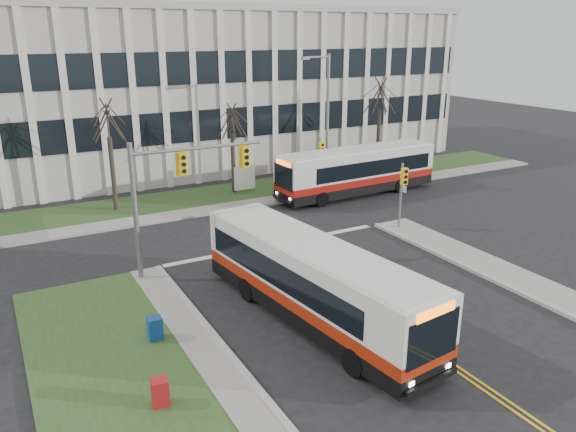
# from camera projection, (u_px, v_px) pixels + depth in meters

# --- Properties ---
(ground) EXTENTS (120.00, 120.00, 0.00)m
(ground) POSITION_uv_depth(u_px,v_px,m) (369.00, 309.00, 22.49)
(ground) COLOR black
(ground) RESTS_ON ground
(sidewalk_cross) EXTENTS (44.00, 1.60, 0.14)m
(sidewalk_cross) POSITION_uv_depth(u_px,v_px,m) (293.00, 197.00, 37.41)
(sidewalk_cross) COLOR #9E9B93
(sidewalk_cross) RESTS_ON ground
(building_lawn) EXTENTS (44.00, 5.00, 0.12)m
(building_lawn) POSITION_uv_depth(u_px,v_px,m) (274.00, 188.00, 39.75)
(building_lawn) COLOR #2F4D21
(building_lawn) RESTS_ON ground
(office_building) EXTENTS (40.00, 16.00, 12.00)m
(office_building) POSITION_uv_depth(u_px,v_px,m) (209.00, 88.00, 47.89)
(office_building) COLOR #BCB7AD
(office_building) RESTS_ON ground
(mast_arm_signal) EXTENTS (6.11, 0.38, 6.20)m
(mast_arm_signal) POSITION_uv_depth(u_px,v_px,m) (172.00, 183.00, 24.56)
(mast_arm_signal) COLOR slate
(mast_arm_signal) RESTS_ON ground
(signal_pole_near) EXTENTS (0.34, 0.39, 3.80)m
(signal_pole_near) POSITION_uv_depth(u_px,v_px,m) (402.00, 187.00, 30.74)
(signal_pole_near) COLOR slate
(signal_pole_near) RESTS_ON ground
(signal_pole_far) EXTENTS (0.34, 0.39, 3.80)m
(signal_pole_far) POSITION_uv_depth(u_px,v_px,m) (321.00, 157.00, 37.82)
(signal_pole_far) COLOR slate
(signal_pole_far) RESTS_ON ground
(streetlight) EXTENTS (2.15, 0.25, 9.20)m
(streetlight) POSITION_uv_depth(u_px,v_px,m) (325.00, 115.00, 38.02)
(streetlight) COLOR slate
(streetlight) RESTS_ON ground
(directory_sign) EXTENTS (1.50, 0.12, 2.00)m
(directory_sign) POSITION_uv_depth(u_px,v_px,m) (245.00, 178.00, 37.84)
(directory_sign) COLOR slate
(directory_sign) RESTS_ON ground
(tree_left) EXTENTS (1.80, 1.80, 7.70)m
(tree_left) POSITION_uv_depth(u_px,v_px,m) (108.00, 122.00, 33.03)
(tree_left) COLOR #42352B
(tree_left) RESTS_ON ground
(tree_mid) EXTENTS (1.80, 1.80, 6.82)m
(tree_mid) POSITION_uv_depth(u_px,v_px,m) (232.00, 122.00, 37.04)
(tree_mid) COLOR #42352B
(tree_mid) RESTS_ON ground
(tree_right) EXTENTS (1.80, 1.80, 8.25)m
(tree_right) POSITION_uv_depth(u_px,v_px,m) (380.00, 97.00, 42.02)
(tree_right) COLOR #42352B
(tree_right) RESTS_ON ground
(bus_main) EXTENTS (3.83, 11.77, 3.08)m
(bus_main) POSITION_uv_depth(u_px,v_px,m) (313.00, 284.00, 21.15)
(bus_main) COLOR silver
(bus_main) RESTS_ON ground
(bus_cross) EXTENTS (11.66, 3.03, 3.08)m
(bus_cross) POSITION_uv_depth(u_px,v_px,m) (357.00, 172.00, 37.88)
(bus_cross) COLOR silver
(bus_cross) RESTS_ON ground
(newspaper_box_blue) EXTENTS (0.51, 0.46, 0.95)m
(newspaper_box_blue) POSITION_uv_depth(u_px,v_px,m) (155.00, 330.00, 19.99)
(newspaper_box_blue) COLOR navy
(newspaper_box_blue) RESTS_ON ground
(newspaper_box_red) EXTENTS (0.57, 0.53, 0.95)m
(newspaper_box_red) POSITION_uv_depth(u_px,v_px,m) (160.00, 394.00, 16.45)
(newspaper_box_red) COLOR maroon
(newspaper_box_red) RESTS_ON ground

